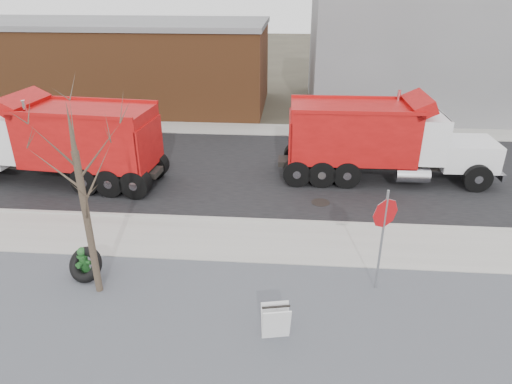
# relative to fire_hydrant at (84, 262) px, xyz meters

# --- Properties ---
(ground) EXTENTS (120.00, 120.00, 0.00)m
(ground) POSITION_rel_fire_hydrant_xyz_m (3.89, 1.91, -0.41)
(ground) COLOR #383328
(ground) RESTS_ON ground
(gravel_verge) EXTENTS (60.00, 5.00, 0.03)m
(gravel_verge) POSITION_rel_fire_hydrant_xyz_m (3.89, -1.59, -0.40)
(gravel_verge) COLOR slate
(gravel_verge) RESTS_ON ground
(sidewalk) EXTENTS (60.00, 2.50, 0.06)m
(sidewalk) POSITION_rel_fire_hydrant_xyz_m (3.89, 2.16, -0.38)
(sidewalk) COLOR #9E9B93
(sidewalk) RESTS_ON ground
(curb) EXTENTS (60.00, 0.15, 0.11)m
(curb) POSITION_rel_fire_hydrant_xyz_m (3.89, 3.46, -0.36)
(curb) COLOR #9E9B93
(curb) RESTS_ON ground
(road) EXTENTS (60.00, 9.40, 0.02)m
(road) POSITION_rel_fire_hydrant_xyz_m (3.89, 8.21, -0.40)
(road) COLOR black
(road) RESTS_ON ground
(far_sidewalk) EXTENTS (60.00, 2.00, 0.06)m
(far_sidewalk) POSITION_rel_fire_hydrant_xyz_m (3.89, 13.91, -0.38)
(far_sidewalk) COLOR #9E9B93
(far_sidewalk) RESTS_ON ground
(building_grey) EXTENTS (12.00, 10.00, 8.00)m
(building_grey) POSITION_rel_fire_hydrant_xyz_m (12.89, 19.91, 3.59)
(building_grey) COLOR gray
(building_grey) RESTS_ON ground
(building_brick) EXTENTS (20.20, 8.20, 5.30)m
(building_brick) POSITION_rel_fire_hydrant_xyz_m (-6.11, 18.91, 2.24)
(building_brick) COLOR brown
(building_brick) RESTS_ON ground
(bare_tree) EXTENTS (3.20, 3.20, 5.20)m
(bare_tree) POSITION_rel_fire_hydrant_xyz_m (0.69, -0.69, 2.88)
(bare_tree) COLOR #382D23
(bare_tree) RESTS_ON ground
(fire_hydrant) EXTENTS (0.51, 0.50, 0.90)m
(fire_hydrant) POSITION_rel_fire_hydrant_xyz_m (0.00, 0.00, 0.00)
(fire_hydrant) COLOR #285E23
(fire_hydrant) RESTS_ON ground
(truck_tire) EXTENTS (1.18, 1.04, 0.98)m
(truck_tire) POSITION_rel_fire_hydrant_xyz_m (0.13, -0.15, 0.03)
(truck_tire) COLOR black
(truck_tire) RESTS_ON ground
(stop_sign) EXTENTS (0.70, 0.45, 2.95)m
(stop_sign) POSITION_rel_fire_hydrant_xyz_m (8.11, 0.00, 1.58)
(stop_sign) COLOR gray
(stop_sign) RESTS_ON ground
(sandwich_board) EXTENTS (0.72, 0.53, 0.90)m
(sandwich_board) POSITION_rel_fire_hydrant_xyz_m (5.48, -2.09, 0.07)
(sandwich_board) COLOR white
(sandwich_board) RESTS_ON ground
(dump_truck_red_a) EXTENTS (8.71, 2.49, 3.52)m
(dump_truck_red_a) POSITION_rel_fire_hydrant_xyz_m (9.27, 7.63, 1.38)
(dump_truck_red_a) COLOR black
(dump_truck_red_a) RESTS_ON ground
(dump_truck_red_b) EXTENTS (8.55, 3.16, 3.58)m
(dump_truck_red_b) POSITION_rel_fire_hydrant_xyz_m (-3.31, 6.30, 1.41)
(dump_truck_red_b) COLOR black
(dump_truck_red_b) RESTS_ON ground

